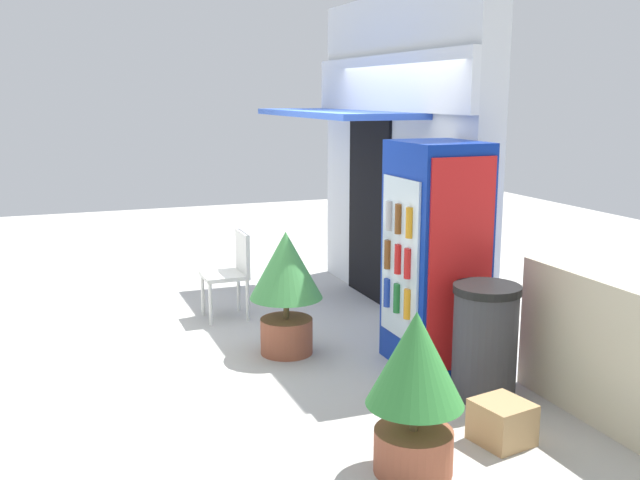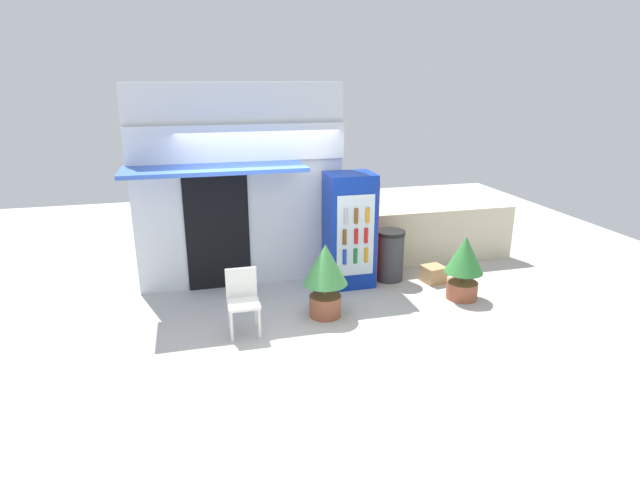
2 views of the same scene
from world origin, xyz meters
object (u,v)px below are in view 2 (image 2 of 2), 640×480
object	(u,v)px
plastic_chair	(243,297)
trash_bin	(389,255)
drink_cooler	(350,230)
potted_plant_curbside	(464,263)
cardboard_box	(433,274)
potted_plant_near_shop	(325,273)

from	to	relation	value
plastic_chair	trash_bin	distance (m)	2.88
drink_cooler	trash_bin	world-z (taller)	drink_cooler
trash_bin	potted_plant_curbside	bearing A→B (deg)	-51.72
drink_cooler	cardboard_box	world-z (taller)	drink_cooler
potted_plant_near_shop	potted_plant_curbside	bearing A→B (deg)	1.53
potted_plant_near_shop	cardboard_box	world-z (taller)	potted_plant_near_shop
potted_plant_curbside	trash_bin	distance (m)	1.31
plastic_chair	potted_plant_curbside	xyz separation A→B (m)	(3.40, 0.23, 0.07)
plastic_chair	potted_plant_near_shop	distance (m)	1.21
plastic_chair	cardboard_box	distance (m)	3.42
plastic_chair	cardboard_box	bearing A→B (deg)	16.21
drink_cooler	potted_plant_near_shop	xyz separation A→B (m)	(-0.69, -1.05, -0.28)
cardboard_box	potted_plant_near_shop	bearing A→B (deg)	-159.59
drink_cooler	cardboard_box	size ratio (longest dim) A/B	5.50
potted_plant_curbside	cardboard_box	bearing A→B (deg)	100.08
potted_plant_near_shop	potted_plant_curbside	xyz separation A→B (m)	(2.21, 0.06, -0.07)
plastic_chair	potted_plant_near_shop	bearing A→B (deg)	8.42
potted_plant_curbside	trash_bin	size ratio (longest dim) A/B	1.17
drink_cooler	cardboard_box	distance (m)	1.62
potted_plant_curbside	trash_bin	world-z (taller)	potted_plant_curbside
plastic_chair	cardboard_box	xyz separation A→B (m)	(3.27, 0.95, -0.37)
potted_plant_curbside	trash_bin	bearing A→B (deg)	128.28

